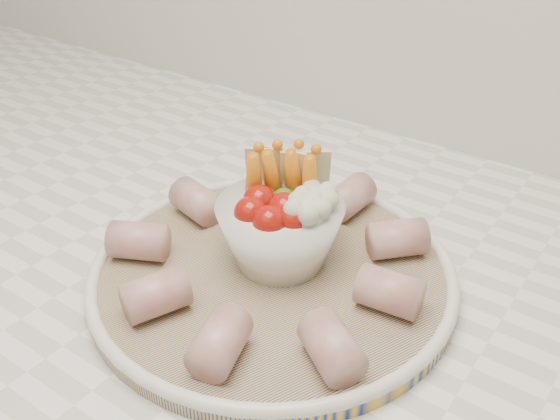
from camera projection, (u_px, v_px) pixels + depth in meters
The scene contains 3 objects.
serving_platter at pixel (272, 272), 0.58m from camera, with size 0.44×0.44×0.02m.
veggie_bowl at pixel (281, 224), 0.56m from camera, with size 0.12×0.12×0.11m.
cured_meat_rolls at pixel (272, 253), 0.56m from camera, with size 0.29×0.30×0.04m.
Camera 1 is at (0.42, 1.03, 1.29)m, focal length 40.00 mm.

